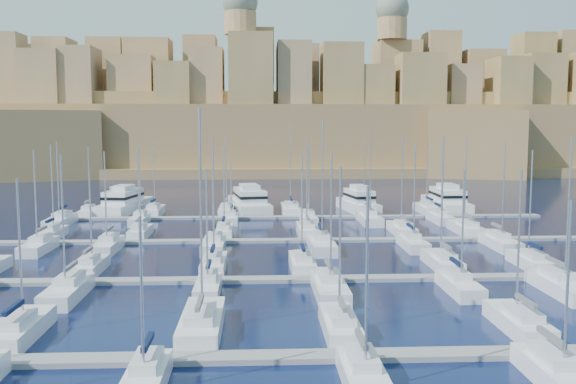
{
  "coord_description": "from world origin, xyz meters",
  "views": [
    {
      "loc": [
        -6.73,
        -76.36,
        16.05
      ],
      "look_at": [
        -2.84,
        6.0,
        7.31
      ],
      "focal_mm": 40.0,
      "sensor_mm": 36.0,
      "label": 1
    }
  ],
  "objects": [
    {
      "name": "ground",
      "position": [
        0.0,
        0.0,
        0.0
      ],
      "size": [
        600.0,
        600.0,
        0.0
      ],
      "primitive_type": "plane",
      "color": "black",
      "rests_on": "ground"
    },
    {
      "name": "pontoon_near",
      "position": [
        0.0,
        -34.0,
        0.2
      ],
      "size": [
        84.0,
        2.0,
        0.4
      ],
      "primitive_type": "cube",
      "color": "slate",
      "rests_on": "ground"
    },
    {
      "name": "pontoon_mid_near",
      "position": [
        0.0,
        -12.0,
        0.2
      ],
      "size": [
        84.0,
        2.0,
        0.4
      ],
      "primitive_type": "cube",
      "color": "slate",
      "rests_on": "ground"
    },
    {
      "name": "pontoon_mid_far",
      "position": [
        0.0,
        10.0,
        0.2
      ],
      "size": [
        84.0,
        2.0,
        0.4
      ],
      "primitive_type": "cube",
      "color": "slate",
      "rests_on": "ground"
    },
    {
      "name": "pontoon_far",
      "position": [
        0.0,
        32.0,
        0.2
      ],
      "size": [
        84.0,
        2.0,
        0.4
      ],
      "primitive_type": "cube",
      "color": "slate",
      "rests_on": "ground"
    },
    {
      "name": "sailboat_1",
      "position": [
        -24.59,
        -28.71,
        0.73
      ],
      "size": [
        2.64,
        8.8,
        12.35
      ],
      "color": "silver",
      "rests_on": "ground"
    },
    {
      "name": "sailboat_2",
      "position": [
        -11.13,
        -27.98,
        0.78
      ],
      "size": [
        3.08,
        10.28,
        17.55
      ],
      "color": "silver",
      "rests_on": "ground"
    },
    {
      "name": "sailboat_3",
      "position": [
        -0.48,
        -28.85,
        0.73
      ],
      "size": [
        2.55,
        8.51,
        13.14
      ],
      "color": "silver",
      "rests_on": "ground"
    },
    {
      "name": "sailboat_4",
      "position": [
        13.51,
        -28.75,
        0.73
      ],
      "size": [
        2.62,
        8.73,
        12.83
      ],
      "color": "silver",
      "rests_on": "ground"
    },
    {
      "name": "sailboat_8",
      "position": [
        -13.58,
        -38.77,
        0.71
      ],
      "size": [
        2.33,
        7.75,
        11.05
      ],
      "color": "silver",
      "rests_on": "ground"
    },
    {
      "name": "sailboat_9",
      "position": [
        -0.33,
        -39.04,
        0.73
      ],
      "size": [
        2.49,
        8.29,
        12.78
      ],
      "color": "silver",
      "rests_on": "ground"
    },
    {
      "name": "sailboat_10",
      "position": [
        11.65,
        -39.33,
        0.72
      ],
      "size": [
        2.66,
        8.88,
        11.92
      ],
      "color": "silver",
      "rests_on": "ground"
    },
    {
      "name": "sailboat_13",
      "position": [
        -24.88,
        -7.2,
        0.71
      ],
      "size": [
        2.34,
        7.8,
        11.75
      ],
      "color": "silver",
      "rests_on": "ground"
    },
    {
      "name": "sailboat_14",
      "position": [
        -11.63,
        -6.81,
        0.75
      ],
      "size": [
        2.58,
        8.59,
        14.96
      ],
      "color": "silver",
      "rests_on": "ground"
    },
    {
      "name": "sailboat_15",
      "position": [
        -1.87,
        -6.78,
        0.73
      ],
      "size": [
        2.6,
        8.67,
        13.05
      ],
      "color": "silver",
      "rests_on": "ground"
    },
    {
      "name": "sailboat_16",
      "position": [
        13.88,
        -6.63,
        0.75
      ],
      "size": [
        2.69,
        8.97,
        15.09
      ],
      "color": "silver",
      "rests_on": "ground"
    },
    {
      "name": "sailboat_17",
      "position": [
        23.81,
        -6.98,
        0.73
      ],
      "size": [
        2.48,
        8.26,
        13.48
      ],
      "color": "silver",
      "rests_on": "ground"
    },
    {
      "name": "sailboat_19",
      "position": [
        -24.38,
        -17.56,
        0.74
      ],
      "size": [
        2.81,
        9.36,
        13.65
      ],
      "color": "silver",
      "rests_on": "ground"
    },
    {
      "name": "sailboat_20",
      "position": [
        -11.49,
        -16.72,
        0.72
      ],
      "size": [
        2.29,
        7.64,
        12.29
      ],
      "color": "silver",
      "rests_on": "ground"
    },
    {
      "name": "sailboat_21",
      "position": [
        -0.02,
        -17.67,
        0.75
      ],
      "size": [
        2.87,
        9.58,
        13.83
      ],
      "color": "silver",
      "rests_on": "ground"
    },
    {
      "name": "sailboat_22",
      "position": [
        12.5,
        -17.12,
        0.72
      ],
      "size": [
        2.54,
        8.45,
        12.16
      ],
      "color": "silver",
      "rests_on": "ground"
    },
    {
      "name": "sailboat_23",
      "position": [
        22.14,
        -17.95,
        0.76
      ],
      "size": [
        3.04,
        10.14,
        15.29
      ],
      "color": "silver",
      "rests_on": "ground"
    },
    {
      "name": "sailboat_24",
      "position": [
        -35.81,
        14.69,
        0.73
      ],
      "size": [
        2.28,
        7.59,
        13.51
      ],
      "color": "silver",
      "rests_on": "ground"
    },
    {
      "name": "sailboat_25",
      "position": [
        -23.59,
        14.95,
        0.73
      ],
      "size": [
        2.43,
        8.11,
        13.19
      ],
      "color": "silver",
      "rests_on": "ground"
    },
    {
      "name": "sailboat_26",
      "position": [
        -11.62,
        14.97,
        0.73
      ],
      "size": [
        2.45,
        8.16,
        13.14
      ],
      "color": "silver",
      "rests_on": "ground"
    },
    {
      "name": "sailboat_27",
      "position": [
        0.37,
        15.39,
        0.74
      ],
      "size": [
        2.7,
        9.01,
        14.18
      ],
      "color": "silver",
      "rests_on": "ground"
    },
    {
      "name": "sailboat_28",
      "position": [
        14.36,
        15.54,
        0.75
      ],
      "size": [
        2.79,
        9.31,
        14.85
      ],
      "color": "silver",
      "rests_on": "ground"
    },
    {
      "name": "sailboat_29",
      "position": [
        23.88,
        15.76,
        0.76
      ],
      "size": [
        2.93,
        9.76,
        14.77
      ],
      "color": "silver",
      "rests_on": "ground"
    },
    {
      "name": "sailboat_30",
      "position": [
        -34.41,
        4.7,
        0.73
      ],
      "size": [
        2.64,
        8.81,
        13.23
      ],
      "color": "silver",
      "rests_on": "ground"
    },
    {
      "name": "sailboat_31",
      "position": [
        -25.8,
        4.77,
        0.73
      ],
      "size": [
        2.61,
        8.69,
        13.02
      ],
      "color": "silver",
      "rests_on": "ground"
    },
    {
      "name": "sailboat_32",
      "position": [
        -12.39,
        4.51,
        0.74
      ],
      "size": [
        2.76,
        9.2,
        13.51
      ],
      "color": "silver",
      "rests_on": "ground"
    },
    {
      "name": "sailboat_33",
      "position": [
        1.35,
        4.04,
        0.78
      ],
      "size": [
        3.05,
        10.16,
        16.99
      ],
      "color": "silver",
      "rests_on": "ground"
    },
    {
      "name": "sailboat_34",
      "position": [
        13.28,
        4.73,
        0.74
      ],
      "size": [
        2.63,
        8.76,
        13.86
      ],
      "color": "silver",
      "rests_on": "ground"
    },
    {
      "name": "sailboat_35",
      "position": [
        24.77,
        4.55,
        0.74
      ],
      "size": [
        2.74,
        9.13,
        14.11
      ],
      "color": "silver",
      "rests_on": "ground"
    },
    {
      "name": "sailboat_36",
      "position": [
        -36.38,
        36.75,
        0.72
      ],
      "size": [
        2.31,
        7.7,
        12.41
      ],
      "color": "silver",
      "rests_on": "ground"
    },
    {
      "name": "sailboat_37",
      "position": [
        -25.14,
        37.38,
        0.73
      ],
      "size": [
        2.7,
        9.0,
        12.58
      ],
      "color": "silver",
      "rests_on": "ground"
    },
    {
      "name": "sailboat_38",
      "position": [
        -12.37,
        37.25,
        0.75
      ],
      "size": [
        2.62,
        8.72,
        14.58
      ],
      "color": "silver",
      "rests_on": "ground"
    },
    {
      "name": "sailboat_39",
      "position": [
        -0.83,
        38.3,
        0.78
      ],
      "size": [
        3.26,
        10.85,
        16.55
      ],
      "color": "silver",
      "rests_on": "ground"
    },
    {
      "name": "sailboat_40",
      "position": [
        12.46,
        37.59,
        0.75
      ],
      "size": [
        2.83,
        9.42,
        14.03
      ],
      "color": "silver",
      "rests_on": "ground"
    },
    {
      "name": "sailboat_41",
      "position": [
        24.02,
        37.79,
        0.75
      ],
      "size": [
        2.95,
        9.83,
        14.31
      ],
      "color": "silver",
      "rests_on": "ground"
    },
    {
      "name": "sailboat_42",
      "position": [
        -38.18,
        26.21,
        0.75
      ],
      "size": [
        2.95,
        9.83,
        13.75
      ],
      "color": "silver",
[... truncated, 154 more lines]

